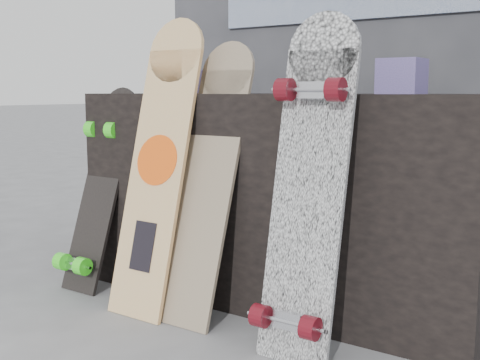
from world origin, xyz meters
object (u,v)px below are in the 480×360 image
Objects in this scene: skateboard_dark at (99,185)px; longboard_geisha at (159,156)px; vendor_table at (286,196)px; longboard_celtic at (210,171)px; longboard_cascadia at (308,181)px.

longboard_geisha is at bearing -7.45° from skateboard_dark.
skateboard_dark is at bearing -155.59° from vendor_table.
vendor_table is 1.61× the size of longboard_celtic.
skateboard_dark reaches higher than vendor_table.
longboard_celtic is at bearing 167.28° from longboard_cascadia.
longboard_cascadia reaches higher than skateboard_dark.
longboard_celtic reaches higher than skateboard_dark.
longboard_cascadia reaches higher than longboard_celtic.
longboard_cascadia is (0.45, -0.10, 0.02)m from longboard_celtic.
longboard_celtic is (-0.12, -0.33, 0.13)m from vendor_table.
skateboard_dark is (-1.04, 0.11, -0.12)m from longboard_cascadia.
vendor_table is 1.93× the size of skateboard_dark.
longboard_geisha is 1.09× the size of longboard_celtic.
vendor_table is 0.56m from longboard_cascadia.
longboard_geisha reaches higher than skateboard_dark.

